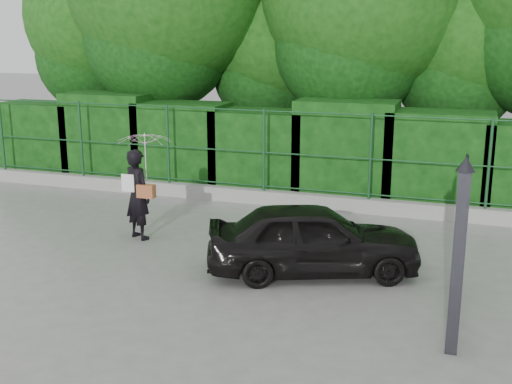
% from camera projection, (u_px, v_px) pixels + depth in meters
% --- Properties ---
extents(ground, '(80.00, 80.00, 0.00)m').
position_uv_depth(ground, '(152.00, 272.00, 10.15)').
color(ground, gray).
extents(kerb, '(14.00, 0.25, 0.30)m').
position_uv_depth(kerb, '(247.00, 196.00, 14.24)').
color(kerb, '#9E9E99').
rests_on(kerb, ground).
extents(fence, '(14.13, 0.06, 1.80)m').
position_uv_depth(fence, '(256.00, 150.00, 13.92)').
color(fence, '#174622').
rests_on(fence, kerb).
extents(hedge, '(14.20, 1.20, 2.23)m').
position_uv_depth(hedge, '(260.00, 149.00, 14.95)').
color(hedge, black).
rests_on(hedge, ground).
extents(gate, '(0.22, 2.33, 2.36)m').
position_uv_depth(gate, '(460.00, 245.00, 7.76)').
color(gate, black).
rests_on(gate, ground).
extents(woman, '(0.99, 0.99, 1.96)m').
position_uv_depth(woman, '(143.00, 169.00, 11.50)').
color(woman, black).
rests_on(woman, ground).
extents(car, '(3.56, 2.43, 1.12)m').
position_uv_depth(car, '(313.00, 239.00, 9.98)').
color(car, black).
rests_on(car, ground).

